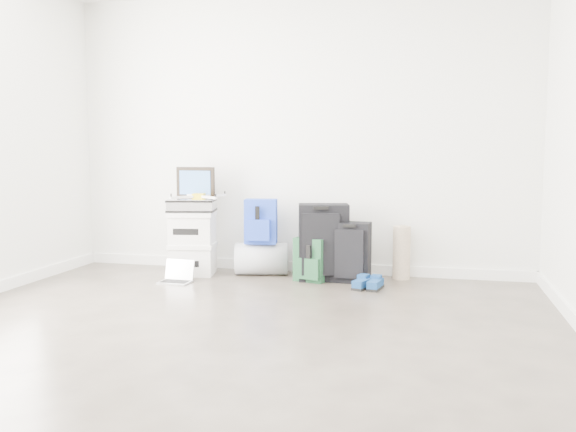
% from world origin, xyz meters
% --- Properties ---
extents(ground, '(5.00, 5.00, 0.00)m').
position_xyz_m(ground, '(0.00, 0.00, 0.00)').
color(ground, '#352E26').
rests_on(ground, ground).
extents(room_envelope, '(4.52, 5.02, 2.71)m').
position_xyz_m(room_envelope, '(0.00, 0.02, 1.72)').
color(room_envelope, white).
rests_on(room_envelope, ground).
extents(boxes_stack, '(0.48, 0.41, 0.61)m').
position_xyz_m(boxes_stack, '(-0.94, 2.12, 0.31)').
color(boxes_stack, silver).
rests_on(boxes_stack, ground).
extents(briefcase, '(0.49, 0.40, 0.12)m').
position_xyz_m(briefcase, '(-0.94, 2.12, 0.67)').
color(briefcase, '#B2B2B7').
rests_on(briefcase, boxes_stack).
extents(painting, '(0.40, 0.07, 0.30)m').
position_xyz_m(painting, '(-0.94, 2.22, 0.88)').
color(painting, black).
rests_on(painting, briefcase).
extents(drone, '(0.50, 0.50, 0.05)m').
position_xyz_m(drone, '(-0.86, 2.10, 0.76)').
color(drone, yellow).
rests_on(drone, briefcase).
extents(duffel_bag, '(0.55, 0.41, 0.31)m').
position_xyz_m(duffel_bag, '(-0.29, 2.26, 0.15)').
color(duffel_bag, '#94969C').
rests_on(duffel_bag, ground).
extents(blue_backpack, '(0.33, 0.26, 0.42)m').
position_xyz_m(blue_backpack, '(-0.29, 2.23, 0.51)').
color(blue_backpack, '#1A29A9').
rests_on(blue_backpack, duffel_bag).
extents(large_suitcase, '(0.50, 0.38, 0.70)m').
position_xyz_m(large_suitcase, '(0.32, 2.15, 0.35)').
color(large_suitcase, black).
rests_on(large_suitcase, ground).
extents(green_backpack, '(0.32, 0.27, 0.40)m').
position_xyz_m(green_backpack, '(0.22, 2.07, 0.19)').
color(green_backpack, '#13361A').
rests_on(green_backpack, ground).
extents(carry_on, '(0.36, 0.25, 0.55)m').
position_xyz_m(carry_on, '(0.58, 2.12, 0.27)').
color(carry_on, black).
rests_on(carry_on, ground).
extents(shoes, '(0.27, 0.27, 0.08)m').
position_xyz_m(shoes, '(0.78, 1.87, 0.04)').
color(shoes, black).
rests_on(shoes, ground).
extents(rolled_rug, '(0.16, 0.16, 0.49)m').
position_xyz_m(rolled_rug, '(1.02, 2.37, 0.25)').
color(rolled_rug, gray).
rests_on(rolled_rug, ground).
extents(laptop, '(0.29, 0.22, 0.20)m').
position_xyz_m(laptop, '(-0.95, 1.75, 0.05)').
color(laptop, silver).
rests_on(laptop, ground).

